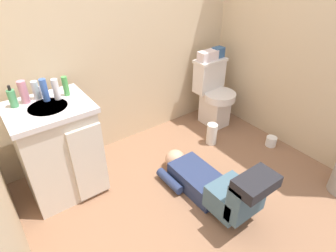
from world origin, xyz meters
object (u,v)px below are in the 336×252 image
Objects in this scene: person_plumber at (213,185)px; toilet_paper_roll at (271,141)px; paper_towel_roll at (212,134)px; faucet at (40,92)px; tissue_box at (208,56)px; soap_dispenser at (12,98)px; bottle_blue at (45,90)px; bottle_pink at (24,92)px; vanity_cabinet at (59,149)px; bottle_clear at (36,90)px; toilet at (213,94)px; bottle_green at (66,86)px; toiletry_bag at (218,52)px; bottle_white at (56,89)px.

toilet_paper_roll is (1.04, 0.19, -0.13)m from person_plumber.
faucet is at bearing 164.55° from paper_towel_roll.
tissue_box is 0.94× the size of paper_towel_roll.
tissue_box is 1.92m from soap_dispenser.
bottle_blue reaches higher than faucet.
person_plumber is 6.42× the size of soap_dispenser.
bottle_pink is at bearing -177.22° from faucet.
toilet_paper_roll is (1.95, -0.67, -0.37)m from vanity_cabinet.
tissue_box reaches higher than toilet_paper_roll.
faucet is 0.03m from bottle_clear.
paper_towel_roll is at bearing -15.45° from faucet.
bottle_blue is at bearing 133.43° from person_plumber.
vanity_cabinet is 0.52m from soap_dispenser.
bottle_green reaches higher than toilet.
bottle_pink is at bearing 10.12° from soap_dispenser.
bottle_clear is (-1.90, 0.01, 0.09)m from toiletry_bag.
vanity_cabinet is 3.52× the size of paper_towel_roll.
faucet is at bearing 6.01° from soap_dispenser.
bottle_blue is 0.16m from bottle_green.
toiletry_bag is 0.53× the size of paper_towel_roll.
faucet reaches higher than vanity_cabinet.
bottle_white is (-1.67, 0.00, 0.53)m from toilet.
soap_dispenser is at bearing -169.68° from bottle_clear.
bottle_green is at bearing -11.59° from bottle_pink.
bottle_white is (-1.63, -0.09, 0.10)m from tissue_box.
vanity_cabinet is at bearing -155.17° from bottle_green.
toiletry_bag is at bearing 45.35° from paper_towel_roll.
toilet is 1.27m from person_plumber.
toiletry_bag reaches higher than tissue_box.
toiletry_bag is (0.11, 0.09, 0.44)m from toilet.
toilet is at bearing -63.57° from tissue_box.
toiletry_bag reaches higher than toilet.
faucet is 0.09× the size of person_plumber.
soap_dispenser is (-1.96, 0.07, 0.52)m from toilet.
faucet reaches higher than toiletry_bag.
bottle_pink is 0.29m from bottle_green.
bottle_white is at bearing -17.68° from bottle_blue.
bottle_pink and bottle_blue have the same top height.
bottle_blue reaches higher than bottle_green.
tissue_box is (1.73, 0.00, -0.07)m from faucet.
bottle_white is (0.21, -0.08, -0.01)m from bottle_pink.
vanity_cabinet is 7.45× the size of toilet_paper_roll.
toilet is 6.05× the size of toiletry_bag.
bottle_clear is 2.30m from toilet_paper_roll.
bottle_green is at bearing 179.16° from toilet.
soap_dispenser reaches higher than tissue_box.
toilet is 1.68m from bottle_green.
bottle_blue is 1.07× the size of bottle_white.
bottle_clear is at bearing 176.86° from toilet.
bottle_clear is (0.17, 0.03, 0.00)m from soap_dispenser.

